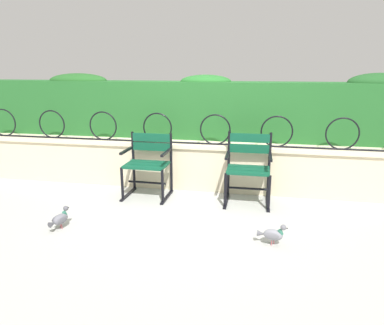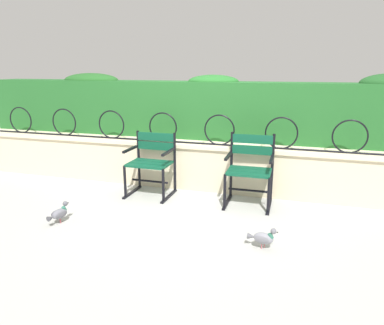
# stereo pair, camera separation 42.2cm
# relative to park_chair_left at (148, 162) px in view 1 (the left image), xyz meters

# --- Properties ---
(ground_plane) EXTENTS (60.00, 60.00, 0.00)m
(ground_plane) POSITION_rel_park_chair_left_xyz_m (0.64, -0.34, -0.46)
(ground_plane) COLOR #ADADA8
(stone_wall) EXTENTS (7.62, 0.41, 0.65)m
(stone_wall) POSITION_rel_park_chair_left_xyz_m (0.64, 0.43, -0.12)
(stone_wall) COLOR beige
(stone_wall) RESTS_ON ground
(iron_arch_fence) EXTENTS (7.07, 0.02, 0.42)m
(iron_arch_fence) POSITION_rel_park_chair_left_xyz_m (0.46, 0.36, 0.38)
(iron_arch_fence) COLOR black
(iron_arch_fence) RESTS_ON stone_wall
(hedge_row) EXTENTS (7.46, 0.54, 0.96)m
(hedge_row) POSITION_rel_park_chair_left_xyz_m (0.65, 0.88, 0.64)
(hedge_row) COLOR #236028
(hedge_row) RESTS_ON stone_wall
(park_chair_left) EXTENTS (0.59, 0.53, 0.83)m
(park_chair_left) POSITION_rel_park_chair_left_xyz_m (0.00, 0.00, 0.00)
(park_chair_left) COLOR #0F4C33
(park_chair_left) RESTS_ON ground
(park_chair_right) EXTENTS (0.57, 0.53, 0.88)m
(park_chair_right) POSITION_rel_park_chair_left_xyz_m (1.32, 0.01, 0.01)
(park_chair_right) COLOR #0F4C33
(park_chair_right) RESTS_ON ground
(pigeon_near_chairs) EXTENTS (0.14, 0.29, 0.22)m
(pigeon_near_chairs) POSITION_rel_park_chair_left_xyz_m (-0.61, -1.20, -0.34)
(pigeon_near_chairs) COLOR slate
(pigeon_near_chairs) RESTS_ON ground
(pigeon_far_side) EXTENTS (0.29, 0.12, 0.22)m
(pigeon_far_side) POSITION_rel_park_chair_left_xyz_m (1.62, -1.13, -0.34)
(pigeon_far_side) COLOR gray
(pigeon_far_side) RESTS_ON ground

